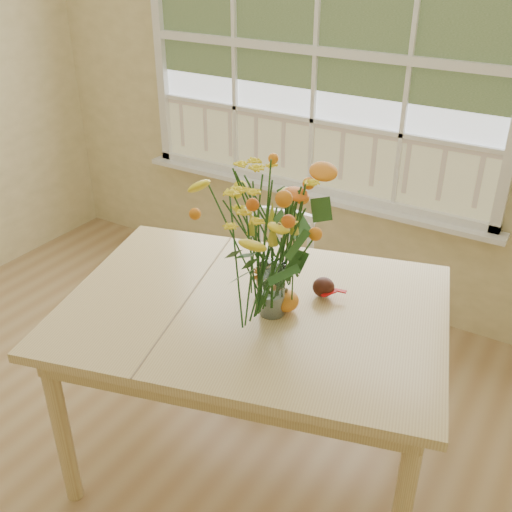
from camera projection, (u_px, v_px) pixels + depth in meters
The scene contains 8 objects.
wall_back at pixel (317, 85), 3.49m from camera, with size 4.00×0.02×2.70m, color #CDBE83.
window at pixel (315, 54), 3.37m from camera, with size 2.42×0.12×1.74m.
dining_table at pixel (253, 324), 2.47m from camera, with size 1.76×1.46×0.82m.
windsor_chair at pixel (275, 280), 3.26m from camera, with size 0.46×0.45×0.84m.
flower_vase at pixel (273, 238), 2.21m from camera, with size 0.47×0.47×0.56m.
pumpkin at pixel (285, 302), 2.37m from camera, with size 0.11×0.11×0.08m, color #C56017.
turkey_figurine at pixel (266, 282), 2.50m from camera, with size 0.10×0.09×0.10m.
dark_gourd at pixel (323, 288), 2.46m from camera, with size 0.13×0.11×0.08m.
Camera 1 is at (1.55, -0.95, 2.17)m, focal length 42.00 mm.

